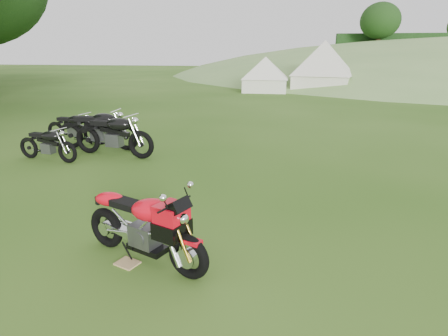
% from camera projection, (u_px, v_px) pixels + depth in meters
% --- Properties ---
extents(ground, '(120.00, 120.00, 0.00)m').
position_uv_depth(ground, '(209.00, 216.00, 5.93)').
color(ground, '#254D10').
rests_on(ground, ground).
extents(sport_motorcycle, '(1.85, 1.11, 1.09)m').
position_uv_depth(sport_motorcycle, '(143.00, 221.00, 4.51)').
color(sport_motorcycle, red).
rests_on(sport_motorcycle, ground).
extents(plywood_board, '(0.33, 0.30, 0.02)m').
position_uv_depth(plywood_board, '(127.00, 263.00, 4.60)').
color(plywood_board, tan).
rests_on(plywood_board, ground).
extents(vintage_moto_a, '(1.66, 0.66, 0.85)m').
position_uv_depth(vintage_moto_a, '(47.00, 143.00, 8.79)').
color(vintage_moto_a, black).
rests_on(vintage_moto_a, ground).
extents(vintage_moto_b, '(1.80, 0.71, 0.92)m').
position_uv_depth(vintage_moto_b, '(73.00, 127.00, 10.51)').
color(vintage_moto_b, black).
rests_on(vintage_moto_b, ground).
extents(vintage_moto_c, '(2.17, 0.59, 1.13)m').
position_uv_depth(vintage_moto_c, '(97.00, 128.00, 9.77)').
color(vintage_moto_c, black).
rests_on(vintage_moto_c, ground).
extents(vintage_moto_d, '(2.20, 0.84, 1.13)m').
position_uv_depth(vintage_moto_d, '(113.00, 134.00, 9.15)').
color(vintage_moto_d, black).
rests_on(vintage_moto_d, ground).
extents(tent_left, '(2.72, 2.72, 2.33)m').
position_uv_depth(tent_left, '(265.00, 73.00, 23.61)').
color(tent_left, silver).
rests_on(tent_left, ground).
extents(tent_mid, '(4.05, 4.05, 2.92)m').
position_uv_depth(tent_mid, '(324.00, 68.00, 23.66)').
color(tent_mid, silver).
rests_on(tent_mid, ground).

